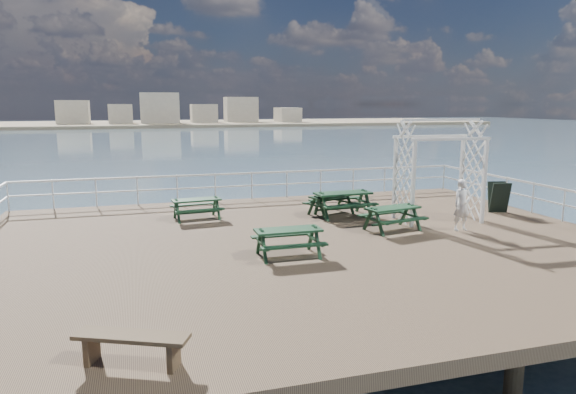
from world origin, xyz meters
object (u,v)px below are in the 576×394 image
at_px(flat_bench_near, 132,342).
at_px(trellis_arbor, 439,176).
at_px(picnic_table_a, 197,204).
at_px(person, 462,205).
at_px(picnic_table_e, 393,213).
at_px(picnic_table_b, 331,200).
at_px(picnic_table_d, 288,236).
at_px(picnic_table_c, 343,199).

bearing_deg(flat_bench_near, trellis_arbor, 61.41).
distance_m(picnic_table_a, person, 8.44).
bearing_deg(picnic_table_a, picnic_table_e, -36.01).
relative_size(picnic_table_a, trellis_arbor, 0.51).
distance_m(picnic_table_b, picnic_table_e, 2.84).
height_order(picnic_table_a, trellis_arbor, trellis_arbor).
distance_m(picnic_table_a, picnic_table_d, 5.24).
bearing_deg(flat_bench_near, picnic_table_b, 78.58).
relative_size(picnic_table_d, person, 1.06).
xyz_separation_m(picnic_table_d, trellis_arbor, (5.84, 2.51, 0.96)).
distance_m(picnic_table_d, trellis_arbor, 6.43).
xyz_separation_m(picnic_table_b, picnic_table_e, (0.94, -2.68, 0.03)).
xyz_separation_m(picnic_table_c, person, (2.65, -2.91, 0.18)).
height_order(picnic_table_a, picnic_table_c, picnic_table_c).
relative_size(picnic_table_e, flat_bench_near, 1.12).
bearing_deg(picnic_table_a, trellis_arbor, -23.43).
xyz_separation_m(picnic_table_b, trellis_arbor, (2.99, -1.88, 0.99)).
relative_size(picnic_table_e, trellis_arbor, 0.57).
height_order(picnic_table_d, flat_bench_near, picnic_table_d).
bearing_deg(picnic_table_d, picnic_table_c, 52.36).
distance_m(picnic_table_d, picnic_table_e, 4.16).
bearing_deg(person, trellis_arbor, 85.58).
relative_size(picnic_table_c, trellis_arbor, 0.60).
height_order(picnic_table_d, picnic_table_e, picnic_table_e).
height_order(picnic_table_a, flat_bench_near, picnic_table_a).
bearing_deg(person, picnic_table_e, 161.15).
relative_size(picnic_table_a, picnic_table_d, 1.03).
xyz_separation_m(picnic_table_a, person, (7.51, -3.84, 0.29)).
height_order(picnic_table_c, picnic_table_e, picnic_table_c).
distance_m(trellis_arbor, person, 1.56).
relative_size(picnic_table_a, flat_bench_near, 1.00).
bearing_deg(picnic_table_e, picnic_table_c, 94.86).
xyz_separation_m(picnic_table_c, picnic_table_d, (-3.14, -4.03, -0.08)).
relative_size(picnic_table_c, picnic_table_e, 1.05).
height_order(picnic_table_a, picnic_table_b, picnic_table_a).
xyz_separation_m(picnic_table_e, flat_bench_near, (-7.53, -6.32, -0.16)).
xyz_separation_m(trellis_arbor, person, (-0.05, -1.40, -0.70)).
relative_size(picnic_table_c, flat_bench_near, 1.17).
bearing_deg(picnic_table_e, person, -27.57).
bearing_deg(picnic_table_e, flat_bench_near, -151.02).
bearing_deg(trellis_arbor, flat_bench_near, -139.68).
height_order(picnic_table_b, trellis_arbor, trellis_arbor).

